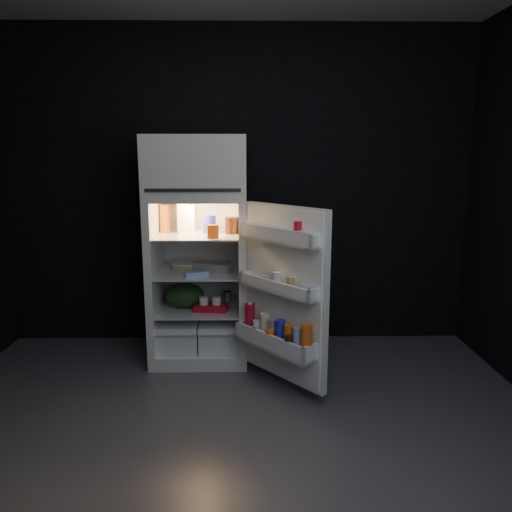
{
  "coord_description": "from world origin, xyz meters",
  "views": [
    {
      "loc": [
        0.08,
        -2.62,
        1.64
      ],
      "look_at": [
        0.15,
        1.0,
        0.9
      ],
      "focal_mm": 35.0,
      "sensor_mm": 36.0,
      "label": 1
    }
  ],
  "objects_px": {
    "refrigerator": "(199,241)",
    "yogurt_tray": "(211,307)",
    "fridge_door": "(282,298)",
    "milk_jug": "(185,217)",
    "egg_carton": "(213,267)"
  },
  "relations": [
    {
      "from": "refrigerator",
      "to": "yogurt_tray",
      "type": "relative_size",
      "value": 6.81
    },
    {
      "from": "refrigerator",
      "to": "fridge_door",
      "type": "relative_size",
      "value": 1.46
    },
    {
      "from": "refrigerator",
      "to": "fridge_door",
      "type": "bearing_deg",
      "value": -47.11
    },
    {
      "from": "milk_jug",
      "to": "egg_carton",
      "type": "relative_size",
      "value": 0.78
    },
    {
      "from": "egg_carton",
      "to": "yogurt_tray",
      "type": "relative_size",
      "value": 1.18
    },
    {
      "from": "egg_carton",
      "to": "fridge_door",
      "type": "bearing_deg",
      "value": -25.23
    },
    {
      "from": "egg_carton",
      "to": "yogurt_tray",
      "type": "distance_m",
      "value": 0.32
    },
    {
      "from": "egg_carton",
      "to": "milk_jug",
      "type": "bearing_deg",
      "value": 175.44
    },
    {
      "from": "refrigerator",
      "to": "egg_carton",
      "type": "bearing_deg",
      "value": -34.04
    },
    {
      "from": "fridge_door",
      "to": "refrigerator",
      "type": "bearing_deg",
      "value": 132.89
    },
    {
      "from": "refrigerator",
      "to": "fridge_door",
      "type": "xyz_separation_m",
      "value": [
        0.62,
        -0.67,
        -0.28
      ]
    },
    {
      "from": "refrigerator",
      "to": "milk_jug",
      "type": "distance_m",
      "value": 0.23
    },
    {
      "from": "refrigerator",
      "to": "egg_carton",
      "type": "xyz_separation_m",
      "value": [
        0.11,
        -0.07,
        -0.19
      ]
    },
    {
      "from": "refrigerator",
      "to": "milk_jug",
      "type": "relative_size",
      "value": 7.42
    },
    {
      "from": "fridge_door",
      "to": "egg_carton",
      "type": "bearing_deg",
      "value": 130.71
    }
  ]
}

